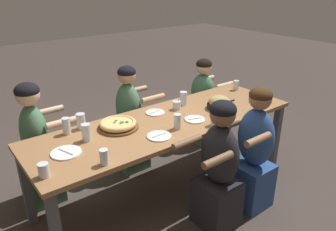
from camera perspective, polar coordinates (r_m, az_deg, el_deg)
ground_plane at (r=3.45m, az=0.00°, el=-12.81°), size 18.00×18.00×0.00m
dining_table at (r=3.09m, az=0.00°, el=-2.15°), size 2.62×0.83×0.78m
pizza_board_main at (r=2.93m, az=-8.69°, el=-1.58°), size 0.36×0.36×0.07m
skillet_bowl at (r=3.35m, az=8.87°, el=2.16°), size 0.35×0.24×0.14m
empty_plate_a at (r=2.75m, az=-1.56°, el=-3.61°), size 0.21×0.21×0.02m
empty_plate_b at (r=2.62m, az=-17.33°, el=-6.19°), size 0.23×0.23×0.02m
empty_plate_c at (r=3.22m, az=-2.25°, el=0.52°), size 0.19×0.19×0.02m
empty_plate_d at (r=3.07m, az=4.69°, el=-0.68°), size 0.19×0.19×0.02m
cocktail_glass_blue at (r=3.30m, az=1.51°, el=1.72°), size 0.08×0.08×0.11m
drinking_glass_a at (r=2.75m, az=-14.04°, el=-3.08°), size 0.07×0.07×0.15m
drinking_glass_b at (r=2.97m, az=8.06°, el=-0.71°), size 0.06×0.06×0.12m
drinking_glass_c at (r=2.37m, az=-20.84°, el=-8.90°), size 0.07×0.07×0.10m
drinking_glass_d at (r=2.87m, az=1.65°, el=-1.21°), size 0.07×0.07×0.14m
drinking_glass_e at (r=2.39m, az=-11.06°, el=-7.28°), size 0.06×0.06×0.12m
drinking_glass_f at (r=2.91m, az=-17.26°, el=-1.90°), size 0.07×0.07×0.15m
drinking_glass_g at (r=2.97m, az=-14.91°, el=-1.07°), size 0.08×0.08×0.14m
drinking_glass_h at (r=3.41m, az=2.70°, el=2.85°), size 0.08×0.08×0.14m
drinking_glass_i at (r=3.95m, az=11.77°, el=5.18°), size 0.06×0.06×0.11m
diner_near_midright at (r=3.08m, az=14.68°, el=-6.48°), size 0.51×0.40×1.18m
diner_far_right at (r=4.25m, az=6.03°, el=2.00°), size 0.51×0.40×1.09m
diner_far_center at (r=3.62m, az=-6.72°, el=-1.27°), size 0.51×0.40×1.18m
diner_near_center at (r=2.78m, az=8.76°, el=-9.48°), size 0.51×0.40×1.16m
diner_far_left at (r=3.27m, az=-21.78°, el=-5.34°), size 0.51×0.40×1.19m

